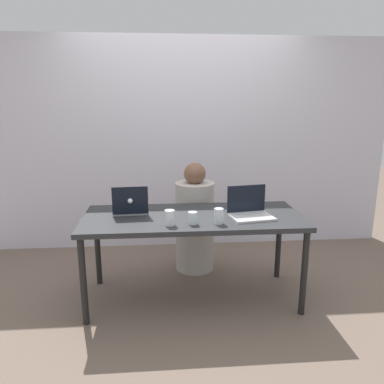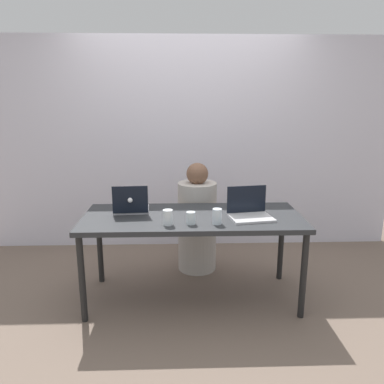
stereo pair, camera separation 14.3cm
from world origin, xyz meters
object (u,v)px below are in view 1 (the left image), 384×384
laptop_back_left (131,207)px  water_glass_right (219,217)px  person_at_center (195,223)px  water_glass_center (193,219)px  water_glass_left (170,219)px  laptop_front_right (250,210)px

laptop_back_left → water_glass_right: bearing=151.3°
person_at_center → water_glass_center: bearing=98.7°
laptop_back_left → water_glass_left: (0.32, -0.33, -0.00)m
laptop_front_right → laptop_back_left: bearing=160.8°
water_glass_left → water_glass_right: bearing=1.3°
water_glass_left → water_glass_center: water_glass_left is taller
laptop_front_right → person_at_center: bearing=112.2°
laptop_back_left → water_glass_left: 0.46m
person_at_center → water_glass_right: 0.86m
person_at_center → laptop_front_right: (0.39, -0.64, 0.31)m
person_at_center → water_glass_center: 0.85m
person_at_center → laptop_front_right: size_ratio=2.96×
water_glass_left → laptop_front_right: bearing=14.1°
laptop_back_left → water_glass_center: size_ratio=3.17×
person_at_center → laptop_front_right: 0.81m
person_at_center → laptop_front_right: person_at_center is taller
laptop_back_left → water_glass_center: 0.59m
laptop_back_left → water_glass_right: (0.69, -0.33, -0.00)m
water_glass_right → laptop_back_left: bearing=154.7°
laptop_front_right → laptop_back_left: laptop_back_left is taller
water_glass_left → water_glass_center: bearing=4.0°
person_at_center → laptop_back_left: (-0.58, -0.47, 0.31)m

